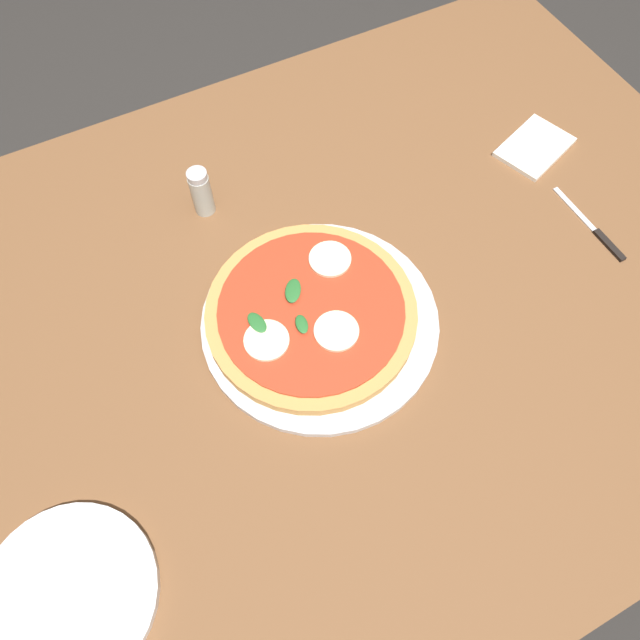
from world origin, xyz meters
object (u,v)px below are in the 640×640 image
knife (597,232)px  pepper_shaker (201,192)px  plate_white (68,596)px  dining_table (348,322)px  serving_tray (320,321)px  pizza (311,312)px  napkin (535,147)px

knife → pepper_shaker: bearing=-31.8°
plate_white → pepper_shaker: 0.60m
dining_table → knife: 0.43m
serving_tray → knife: 0.48m
pizza → plate_white: (0.43, 0.20, -0.02)m
plate_white → napkin: plate_white is taller
pizza → pepper_shaker: size_ratio=3.56×
knife → pizza: bearing=-8.2°
plate_white → pepper_shaker: bearing=-127.9°
pepper_shaker → pizza: bearing=102.9°
dining_table → pepper_shaker: size_ratio=16.00×
knife → serving_tray: bearing=-7.1°
dining_table → napkin: bearing=-165.2°
knife → dining_table: bearing=-11.2°
plate_white → napkin: size_ratio=1.65×
serving_tray → knife: size_ratio=2.09×
pizza → knife: pizza is taller
dining_table → pizza: (0.07, 0.01, 0.11)m
serving_tray → plate_white: (0.44, 0.19, 0.00)m
serving_tray → napkin: serving_tray is taller
serving_tray → pizza: (0.01, -0.01, 0.02)m
dining_table → napkin: (-0.43, -0.12, 0.09)m
pizza → pepper_shaker: bearing=-77.1°
dining_table → plate_white: (0.50, 0.21, 0.09)m
serving_tray → pepper_shaker: bearing=-75.9°
pizza → knife: 0.49m
napkin → pepper_shaker: 0.59m
serving_tray → plate_white: 0.48m
pizza → napkin: (-0.51, -0.13, -0.02)m
dining_table → plate_white: 0.55m
dining_table → napkin: napkin is taller
dining_table → napkin: size_ratio=10.71×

